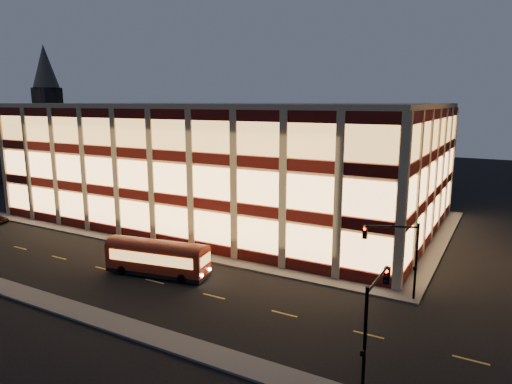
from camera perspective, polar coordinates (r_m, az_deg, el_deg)
The scene contains 10 objects.
ground at distance 46.27m, azimuth -11.31°, elevation -7.53°, with size 200.00×200.00×0.00m, color black.
sidewalk_office_south at distance 48.87m, azimuth -13.24°, elevation -6.50°, with size 54.00×2.00×0.15m, color #514F4C.
sidewalk_office_east at distance 52.43m, azimuth 21.82°, elevation -5.81°, with size 2.00×30.00×0.15m, color #514F4C.
sidewalk_near at distance 38.08m, azimuth -24.43°, elevation -12.43°, with size 100.00×2.00×0.15m, color #514F4C.
office_building at distance 59.66m, azimuth -3.11°, elevation 4.03°, with size 50.45×30.45×14.50m.
church_tower at distance 123.07m, azimuth -24.38°, elevation 7.58°, with size 5.00×5.00×18.00m, color #2D2621.
church_spire at distance 123.21m, azimuth -24.92°, elevation 14.08°, with size 6.00×6.00×10.00m, color #4C473F.
traffic_signal_far at distance 35.52m, azimuth 17.27°, elevation -6.65°, with size 3.79×1.87×6.00m.
traffic_signal_near at distance 24.97m, azimuth 14.51°, elevation -14.21°, with size 0.32×4.45×6.00m.
trolley_bus at distance 40.39m, azimuth -12.24°, elevation -7.81°, with size 9.34×3.79×3.08m.
Camera 1 is at (28.92, -33.00, 14.70)m, focal length 32.00 mm.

